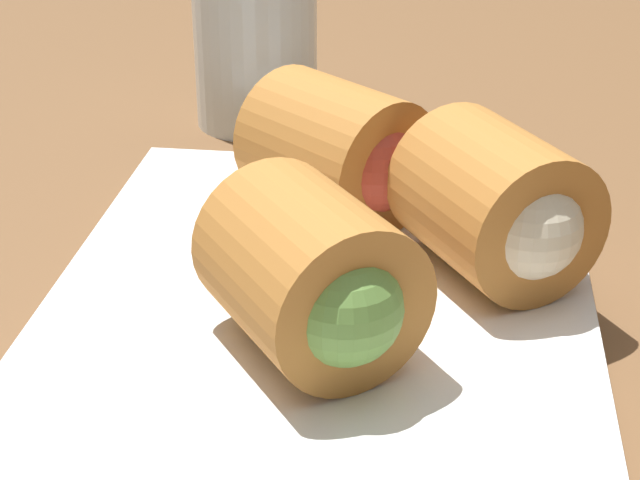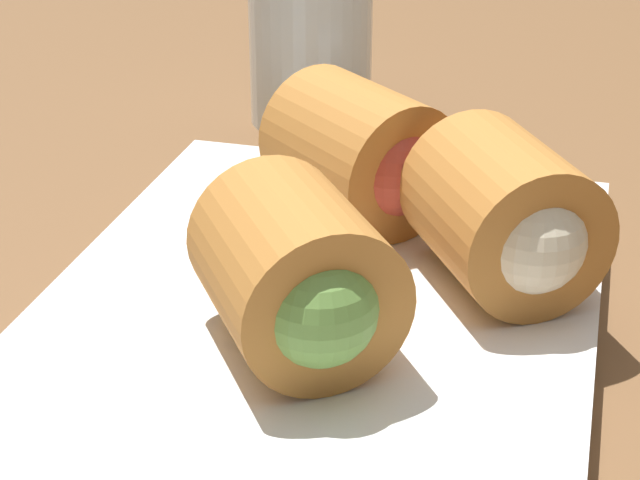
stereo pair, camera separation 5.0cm
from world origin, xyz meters
TOP-DOWN VIEW (x-y plane):
  - table_surface at (0.00, 0.00)cm, footprint 180.00×140.00cm
  - serving_plate at (3.75, 0.82)cm, footprint 28.45×21.66cm
  - roll_front_left at (11.09, 0.74)cm, footprint 9.21×9.30cm
  - roll_front_right at (-0.60, 0.41)cm, footprint 9.25×9.09cm
  - roll_back_left at (6.34, -6.15)cm, footprint 9.17×8.95cm
  - drinking_glass at (26.39, 7.52)cm, footprint 7.16×7.16cm

SIDE VIEW (x-z plane):
  - table_surface at x=0.00cm, z-range 0.00..2.00cm
  - serving_plate at x=3.75cm, z-range 2.01..3.51cm
  - roll_front_left at x=11.09cm, z-range 3.50..9.71cm
  - roll_front_right at x=-0.60cm, z-range 3.50..9.71cm
  - roll_back_left at x=6.34cm, z-range 3.50..9.71cm
  - drinking_glass at x=26.39cm, z-range 2.00..14.01cm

